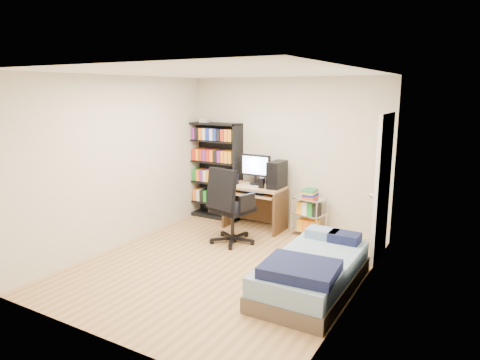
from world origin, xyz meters
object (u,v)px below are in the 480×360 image
Objects in this scene: computer_desk at (262,190)px; office_chair at (230,219)px; bed at (312,272)px; media_shelf at (215,170)px.

office_chair is at bearing -95.78° from computer_desk.
computer_desk reaches higher than bed.
media_shelf is at bearing 143.38° from office_chair.
computer_desk is 0.92m from office_chair.
bed is at bearing -17.16° from office_chair.
media_shelf is at bearing 170.62° from computer_desk.
office_chair is (0.94, -1.04, -0.51)m from media_shelf.
office_chair is at bearing -47.70° from media_shelf.
computer_desk is 1.05× the size of office_chair.
office_chair reaches higher than bed.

